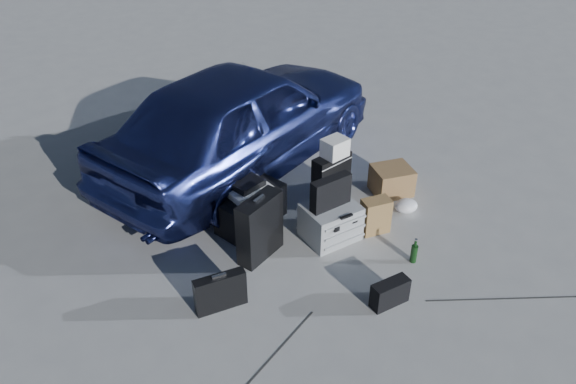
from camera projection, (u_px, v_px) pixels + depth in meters
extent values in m
plane|color=#A4A49F|center=(350.00, 269.00, 5.44)|extent=(60.00, 60.00, 0.00)
imported|color=navy|center=(242.00, 117.00, 6.71)|extent=(4.19, 2.61, 1.33)
cube|color=#96999B|center=(330.00, 222.00, 5.74)|extent=(0.57, 0.48, 0.39)
cube|color=black|center=(331.00, 192.00, 5.55)|extent=(0.44, 0.13, 0.33)
cube|color=black|center=(220.00, 292.00, 4.91)|extent=(0.47, 0.20, 0.36)
cube|color=black|center=(260.00, 228.00, 5.43)|extent=(0.54, 0.32, 0.67)
cube|color=black|center=(331.00, 177.00, 6.29)|extent=(0.48, 0.21, 0.56)
cube|color=white|center=(335.00, 147.00, 6.08)|extent=(0.27, 0.22, 0.21)
cube|color=black|center=(251.00, 209.00, 5.94)|extent=(0.83, 0.48, 0.39)
cube|color=white|center=(249.00, 190.00, 5.81)|extent=(0.44, 0.33, 0.08)
cube|color=black|center=(248.00, 184.00, 5.77)|extent=(0.34, 0.27, 0.07)
cube|color=#9D7944|center=(375.00, 216.00, 5.83)|extent=(0.33, 0.25, 0.39)
cube|color=#987042|center=(392.00, 180.00, 6.47)|extent=(0.53, 0.50, 0.32)
ellipsoid|color=white|center=(406.00, 206.00, 6.20)|extent=(0.30, 0.27, 0.14)
cube|color=black|center=(390.00, 293.00, 4.98)|extent=(0.37, 0.18, 0.25)
cylinder|color=black|center=(414.00, 251.00, 5.45)|extent=(0.08, 0.08, 0.26)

